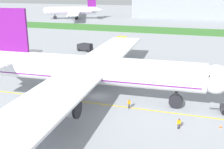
{
  "coord_description": "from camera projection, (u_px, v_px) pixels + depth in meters",
  "views": [
    {
      "loc": [
        18.64,
        -49.13,
        20.72
      ],
      "look_at": [
        2.0,
        3.48,
        3.7
      ],
      "focal_mm": 45.12,
      "sensor_mm": 36.0,
      "label": 1
    }
  ],
  "objects": [
    {
      "name": "ground_plane",
      "position": [
        97.0,
        96.0,
        56.25
      ],
      "size": [
        600.0,
        600.0,
        0.0
      ],
      "primitive_type": "plane",
      "color": "#9399A0",
      "rests_on": "ground"
    },
    {
      "name": "apron_taxi_line",
      "position": [
        91.0,
        103.0,
        53.02
      ],
      "size": [
        280.0,
        0.36,
        0.01
      ],
      "primitive_type": "cube",
      "color": "yellow",
      "rests_on": "ground"
    },
    {
      "name": "grass_median_strip",
      "position": [
        163.0,
        30.0,
        143.35
      ],
      "size": [
        320.0,
        24.0,
        0.1
      ],
      "primitive_type": "cube",
      "color": "#38722D",
      "rests_on": "ground"
    },
    {
      "name": "airliner_foreground",
      "position": [
        90.0,
        70.0,
        53.2
      ],
      "size": [
        50.06,
        78.96,
        17.05
      ],
      "color": "white",
      "rests_on": "ground"
    },
    {
      "name": "ground_crew_wingwalker_port",
      "position": [
        179.0,
        123.0,
        42.87
      ],
      "size": [
        0.56,
        0.43,
        1.74
      ],
      "color": "black",
      "rests_on": "ground"
    },
    {
      "name": "ground_crew_marshaller_front",
      "position": [
        129.0,
        103.0,
        50.21
      ],
      "size": [
        0.5,
        0.51,
        1.75
      ],
      "color": "black",
      "rests_on": "ground"
    },
    {
      "name": "traffic_cone_near_nose",
      "position": [
        221.0,
        126.0,
        43.5
      ],
      "size": [
        0.36,
        0.36,
        0.58
      ],
      "color": "#F2590C",
      "rests_on": "ground"
    },
    {
      "name": "service_truck_baggage_loader",
      "position": [
        85.0,
        47.0,
        95.97
      ],
      "size": [
        5.45,
        3.25,
        2.65
      ],
      "color": "black",
      "rests_on": "ground"
    },
    {
      "name": "service_truck_fuel_bowser",
      "position": [
        120.0,
        40.0,
        106.61
      ],
      "size": [
        5.18,
        3.48,
        3.17
      ],
      "color": "yellow",
      "rests_on": "ground"
    },
    {
      "name": "parked_airliner_far_centre",
      "position": [
        73.0,
        11.0,
        193.57
      ],
      "size": [
        38.89,
        60.62,
        16.53
      ],
      "color": "white",
      "rests_on": "ground"
    },
    {
      "name": "terminal_building",
      "position": [
        224.0,
        6.0,
        193.28
      ],
      "size": [
        125.21,
        20.0,
        18.0
      ],
      "primitive_type": "cube",
      "color": "gray",
      "rests_on": "ground"
    }
  ]
}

